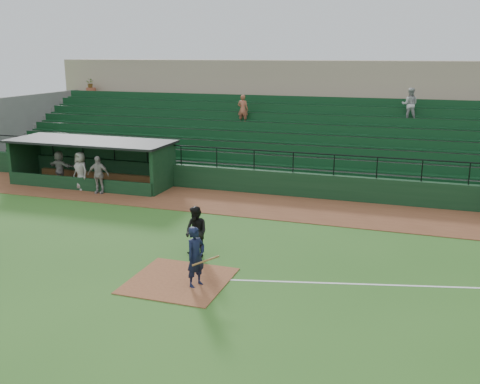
% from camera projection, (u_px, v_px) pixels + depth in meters
% --- Properties ---
extents(ground, '(90.00, 90.00, 0.00)m').
position_uv_depth(ground, '(192.00, 269.00, 17.78)').
color(ground, '#2C5C1E').
rests_on(ground, ground).
extents(warning_track, '(40.00, 4.00, 0.03)m').
position_uv_depth(warning_track, '(260.00, 205.00, 25.12)').
color(warning_track, brown).
rests_on(warning_track, ground).
extents(home_plate_dirt, '(3.00, 3.00, 0.03)m').
position_uv_depth(home_plate_dirt, '(179.00, 281.00, 16.86)').
color(home_plate_dirt, brown).
rests_on(home_plate_dirt, ground).
extents(foul_line, '(17.49, 4.44, 0.01)m').
position_uv_depth(foul_line, '(449.00, 287.00, 16.42)').
color(foul_line, white).
rests_on(foul_line, ground).
extents(stadium_structure, '(38.00, 13.08, 6.40)m').
position_uv_depth(stadium_structure, '(301.00, 132.00, 32.31)').
color(stadium_structure, black).
rests_on(stadium_structure, ground).
extents(dugout, '(8.90, 3.20, 2.42)m').
position_uv_depth(dugout, '(96.00, 159.00, 29.22)').
color(dugout, black).
rests_on(dugout, ground).
extents(batter_at_plate, '(1.13, 0.81, 1.89)m').
position_uv_depth(batter_at_plate, '(196.00, 257.00, 16.27)').
color(batter_at_plate, black).
rests_on(batter_at_plate, ground).
extents(umpire, '(1.09, 1.00, 1.81)m').
position_uv_depth(umpire, '(196.00, 232.00, 18.65)').
color(umpire, black).
rests_on(umpire, ground).
extents(dugout_player_a, '(1.18, 0.64, 1.90)m').
position_uv_depth(dugout_player_a, '(98.00, 175.00, 27.04)').
color(dugout_player_a, '#A39D99').
rests_on(dugout_player_a, warning_track).
extents(dugout_player_b, '(1.11, 0.90, 1.96)m').
position_uv_depth(dugout_player_b, '(81.00, 171.00, 27.79)').
color(dugout_player_b, '#9F9A95').
rests_on(dugout_player_b, warning_track).
extents(dugout_player_c, '(1.68, 0.73, 1.75)m').
position_uv_depth(dugout_player_c, '(60.00, 167.00, 29.22)').
color(dugout_player_c, '#9F9A94').
rests_on(dugout_player_c, warning_track).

